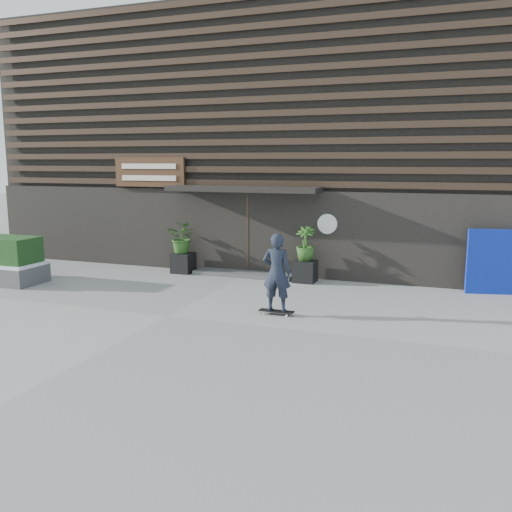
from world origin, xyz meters
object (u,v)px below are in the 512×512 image
at_px(planter_pot_left, 183,263).
at_px(blue_tarp, 503,262).
at_px(planter_pot_right, 305,271).
at_px(skateboarder, 277,273).

bearing_deg(planter_pot_left, blue_tarp, 1.94).
xyz_separation_m(planter_pot_right, skateboarder, (0.29, -3.47, 0.65)).
distance_m(planter_pot_left, blue_tarp, 8.88).
bearing_deg(planter_pot_right, skateboarder, -85.19).
bearing_deg(blue_tarp, planter_pot_right, 171.01).
bearing_deg(planter_pot_left, skateboarder, -40.33).
height_order(planter_pot_right, skateboarder, skateboarder).
bearing_deg(planter_pot_left, planter_pot_right, 0.00).
bearing_deg(skateboarder, blue_tarp, 38.39).
xyz_separation_m(planter_pot_left, blue_tarp, (8.86, 0.30, 0.53)).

